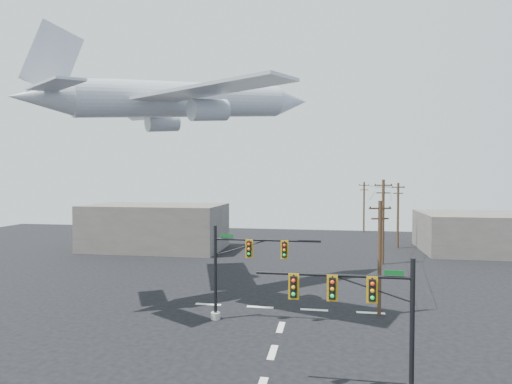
% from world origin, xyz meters
% --- Properties ---
extents(lane_markings, '(14.00, 21.20, 0.01)m').
position_xyz_m(lane_markings, '(0.00, 5.33, 0.01)').
color(lane_markings, silver).
rests_on(lane_markings, ground).
extents(signal_mast_near, '(7.21, 0.68, 6.17)m').
position_xyz_m(signal_mast_near, '(4.86, 0.17, 3.54)').
color(signal_mast_near, '#9C998E').
rests_on(signal_mast_near, ground).
extents(signal_mast_far, '(7.42, 0.71, 6.42)m').
position_xyz_m(signal_mast_far, '(-2.98, 8.81, 3.51)').
color(signal_mast_far, '#9C998E').
rests_on(signal_mast_far, ground).
extents(utility_pole_a, '(1.57, 0.58, 8.06)m').
position_xyz_m(utility_pole_a, '(6.53, 11.56, 4.21)').
color(utility_pole_a, '#432B1C').
rests_on(utility_pole_a, ground).
extents(utility_pole_b, '(1.91, 0.32, 9.43)m').
position_xyz_m(utility_pole_b, '(8.93, 29.84, 4.93)').
color(utility_pole_b, '#432B1C').
rests_on(utility_pole_b, ground).
extents(utility_pole_c, '(1.78, 0.63, 8.92)m').
position_xyz_m(utility_pole_c, '(12.26, 41.27, 4.67)').
color(utility_pole_c, '#432B1C').
rests_on(utility_pole_c, ground).
extents(utility_pole_d, '(1.83, 0.45, 8.87)m').
position_xyz_m(utility_pole_d, '(9.07, 58.17, 4.65)').
color(utility_pole_d, '#432B1C').
rests_on(utility_pole_d, ground).
extents(power_lines, '(7.29, 46.62, 0.42)m').
position_xyz_m(power_lines, '(9.51, 34.92, 8.25)').
color(power_lines, black).
extents(airliner, '(21.57, 21.14, 6.70)m').
position_xyz_m(airliner, '(-8.51, 14.49, 15.95)').
color(airliner, '#B8BDC5').
extents(building_left, '(18.00, 10.00, 6.00)m').
position_xyz_m(building_left, '(-20.00, 35.00, 3.00)').
color(building_left, '#666159').
rests_on(building_left, ground).
extents(building_right, '(14.00, 12.00, 5.00)m').
position_xyz_m(building_right, '(22.00, 40.00, 2.50)').
color(building_right, '#666159').
rests_on(building_right, ground).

